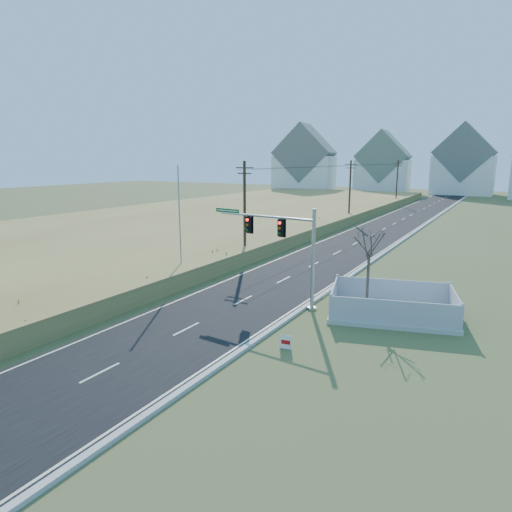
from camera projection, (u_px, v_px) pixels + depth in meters
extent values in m
plane|color=#4C5D2D|center=(208.00, 319.00, 26.60)|extent=(260.00, 260.00, 0.00)
cube|color=black|center=(401.00, 221.00, 69.09)|extent=(8.00, 180.00, 0.06)
cube|color=#B2AFA8|center=(429.00, 222.00, 67.07)|extent=(0.30, 180.00, 0.18)
cube|color=tan|center=(232.00, 214.00, 72.08)|extent=(38.00, 110.00, 1.30)
cylinder|color=#422D1E|center=(245.00, 211.00, 41.56)|extent=(0.26, 0.26, 9.00)
cube|color=#422D1E|center=(244.00, 168.00, 40.75)|extent=(1.80, 0.10, 0.10)
cube|color=#422D1E|center=(244.00, 173.00, 40.85)|extent=(1.40, 0.10, 0.10)
cylinder|color=#422D1E|center=(350.00, 191.00, 67.06)|extent=(0.26, 0.26, 9.00)
cube|color=#422D1E|center=(351.00, 164.00, 66.25)|extent=(1.80, 0.10, 0.10)
cube|color=#422D1E|center=(351.00, 168.00, 66.35)|extent=(1.40, 0.10, 0.10)
cylinder|color=#422D1E|center=(397.00, 183.00, 92.56)|extent=(0.26, 0.26, 9.00)
cube|color=#422D1E|center=(398.00, 163.00, 91.75)|extent=(1.80, 0.10, 0.10)
cube|color=#422D1E|center=(398.00, 166.00, 91.85)|extent=(1.40, 0.10, 0.10)
cube|color=white|center=(304.00, 174.00, 128.95)|extent=(17.38, 13.12, 10.00)
cube|color=slate|center=(305.00, 153.00, 127.73)|extent=(17.69, 13.38, 16.29)
cube|color=white|center=(382.00, 176.00, 126.17)|extent=(14.66, 10.95, 9.00)
cube|color=slate|center=(383.00, 156.00, 125.05)|extent=(14.93, 11.17, 14.26)
cube|color=white|center=(463.00, 175.00, 119.78)|extent=(15.00, 10.00, 10.00)
cube|color=slate|center=(465.00, 152.00, 118.56)|extent=(15.27, 10.20, 15.27)
cylinder|color=#9EA0A5|center=(312.00, 308.00, 28.24)|extent=(0.54, 0.54, 0.18)
cylinder|color=#9EA0A5|center=(313.00, 260.00, 27.60)|extent=(0.23, 0.23, 6.28)
cylinder|color=#9EA0A5|center=(264.00, 216.00, 29.14)|extent=(7.15, 0.87, 0.14)
cube|color=black|center=(281.00, 228.00, 28.56)|extent=(0.37, 0.31, 1.05)
cube|color=black|center=(249.00, 224.00, 29.98)|extent=(0.37, 0.31, 1.05)
cube|color=#045419|center=(227.00, 211.00, 30.83)|extent=(1.97, 0.24, 0.27)
cube|color=#B7B5AD|center=(392.00, 314.00, 27.13)|extent=(8.20, 6.58, 0.28)
cube|color=#A6A6AB|center=(394.00, 313.00, 24.79)|extent=(6.66, 1.86, 1.38)
cube|color=#A6A6AB|center=(391.00, 290.00, 29.13)|extent=(6.66, 1.86, 1.38)
cube|color=#A6A6AB|center=(334.00, 296.00, 27.81)|extent=(1.27, 4.45, 1.38)
cube|color=#A6A6AB|center=(455.00, 305.00, 26.11)|extent=(1.27, 4.45, 1.38)
cube|color=white|center=(286.00, 342.00, 22.31)|extent=(0.57, 0.12, 0.71)
cube|color=#B60C0E|center=(286.00, 342.00, 22.28)|extent=(0.45, 0.08, 0.21)
cylinder|color=#B7B5AD|center=(182.00, 278.00, 35.33)|extent=(0.39, 0.39, 0.17)
cylinder|color=#9EA0A5|center=(180.00, 224.00, 34.45)|extent=(0.11, 0.11, 8.72)
cylinder|color=#4C3F33|center=(368.00, 284.00, 27.30)|extent=(0.17, 0.17, 3.63)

